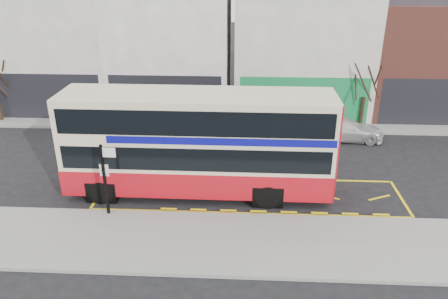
# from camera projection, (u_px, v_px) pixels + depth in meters

# --- Properties ---
(ground) EXTENTS (120.00, 120.00, 0.00)m
(ground) POSITION_uv_depth(u_px,v_px,m) (249.00, 213.00, 18.94)
(ground) COLOR black
(ground) RESTS_ON ground
(pavement) EXTENTS (40.00, 4.00, 0.15)m
(pavement) POSITION_uv_depth(u_px,v_px,m) (249.00, 243.00, 16.81)
(pavement) COLOR gray
(pavement) RESTS_ON ground
(kerb) EXTENTS (40.00, 0.15, 0.15)m
(kerb) POSITION_uv_depth(u_px,v_px,m) (249.00, 216.00, 18.56)
(kerb) COLOR gray
(kerb) RESTS_ON ground
(far_pavement) EXTENTS (50.00, 3.00, 0.15)m
(far_pavement) POSITION_uv_depth(u_px,v_px,m) (249.00, 123.00, 28.95)
(far_pavement) COLOR gray
(far_pavement) RESTS_ON ground
(road_markings) EXTENTS (14.00, 3.40, 0.01)m
(road_markings) POSITION_uv_depth(u_px,v_px,m) (249.00, 194.00, 20.39)
(road_markings) COLOR #FFEA0D
(road_markings) RESTS_ON ground
(terrace_far_left) EXTENTS (8.00, 8.01, 10.80)m
(terrace_far_left) POSITION_uv_depth(u_px,v_px,m) (62.00, 38.00, 31.29)
(terrace_far_left) COLOR silver
(terrace_far_left) RESTS_ON ground
(terrace_left) EXTENTS (8.00, 8.01, 11.80)m
(terrace_left) POSITION_uv_depth(u_px,v_px,m) (172.00, 32.00, 30.72)
(terrace_left) COLOR white
(terrace_left) RESTS_ON ground
(terrace_green_shop) EXTENTS (9.00, 8.01, 11.30)m
(terrace_green_shop) POSITION_uv_depth(u_px,v_px,m) (301.00, 37.00, 30.40)
(terrace_green_shop) COLOR silver
(terrace_green_shop) RESTS_ON ground
(terrace_right) EXTENTS (9.00, 8.01, 10.30)m
(terrace_right) POSITION_uv_depth(u_px,v_px,m) (431.00, 45.00, 30.18)
(terrace_right) COLOR brown
(terrace_right) RESTS_ON ground
(double_decker_bus) EXTENTS (12.05, 2.85, 4.81)m
(double_decker_bus) POSITION_uv_depth(u_px,v_px,m) (199.00, 142.00, 19.61)
(double_decker_bus) COLOR beige
(double_decker_bus) RESTS_ON ground
(bus_stop_post) EXTENTS (0.79, 0.13, 3.17)m
(bus_stop_post) POSITION_uv_depth(u_px,v_px,m) (106.00, 173.00, 17.88)
(bus_stop_post) COLOR black
(bus_stop_post) RESTS_ON pavement
(car_silver) EXTENTS (4.37, 1.82, 1.48)m
(car_silver) POSITION_uv_depth(u_px,v_px,m) (143.00, 122.00, 27.11)
(car_silver) COLOR silver
(car_silver) RESTS_ON ground
(car_grey) EXTENTS (4.21, 2.03, 1.33)m
(car_grey) POSITION_uv_depth(u_px,v_px,m) (252.00, 128.00, 26.42)
(car_grey) COLOR #404448
(car_grey) RESTS_ON ground
(car_white) EXTENTS (4.77, 2.13, 1.36)m
(car_white) POSITION_uv_depth(u_px,v_px,m) (343.00, 129.00, 26.28)
(car_white) COLOR silver
(car_white) RESTS_ON ground
(street_tree_right) EXTENTS (2.50, 2.50, 5.40)m
(street_tree_right) POSITION_uv_depth(u_px,v_px,m) (367.00, 71.00, 27.02)
(street_tree_right) COLOR #331F16
(street_tree_right) RESTS_ON ground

